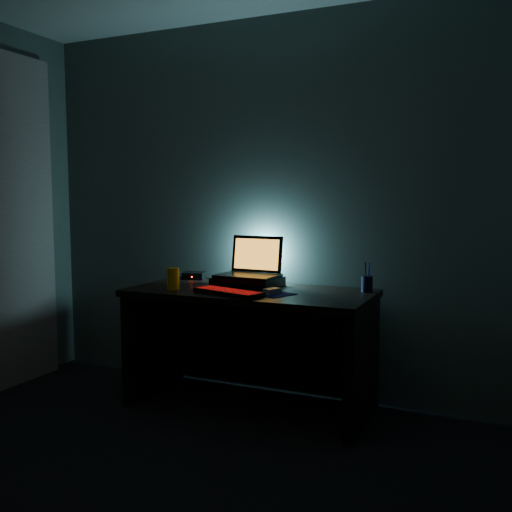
{
  "coord_description": "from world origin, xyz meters",
  "views": [
    {
      "loc": [
        1.44,
        -1.55,
        1.31
      ],
      "look_at": [
        0.06,
        1.57,
        0.97
      ],
      "focal_mm": 40.0,
      "sensor_mm": 36.0,
      "label": 1
    }
  ],
  "objects_px": {
    "router": "(194,276)",
    "pen_cup": "(367,284)",
    "mouse": "(272,291)",
    "juice_glass": "(173,279)",
    "laptop": "(251,267)",
    "keyboard": "(228,292)"
  },
  "relations": [
    {
      "from": "pen_cup",
      "to": "router",
      "type": "xyz_separation_m",
      "value": [
        -1.23,
        0.05,
        -0.02
      ]
    },
    {
      "from": "juice_glass",
      "to": "router",
      "type": "distance_m",
      "value": 0.46
    },
    {
      "from": "laptop",
      "to": "mouse",
      "type": "height_order",
      "value": "laptop"
    },
    {
      "from": "pen_cup",
      "to": "mouse",
      "type": "bearing_deg",
      "value": -148.11
    },
    {
      "from": "mouse",
      "to": "pen_cup",
      "type": "height_order",
      "value": "pen_cup"
    },
    {
      "from": "mouse",
      "to": "router",
      "type": "relative_size",
      "value": 0.59
    },
    {
      "from": "pen_cup",
      "to": "keyboard",
      "type": "bearing_deg",
      "value": -150.18
    },
    {
      "from": "keyboard",
      "to": "juice_glass",
      "type": "distance_m",
      "value": 0.4
    },
    {
      "from": "keyboard",
      "to": "juice_glass",
      "type": "height_order",
      "value": "juice_glass"
    },
    {
      "from": "router",
      "to": "pen_cup",
      "type": "bearing_deg",
      "value": -18.75
    },
    {
      "from": "pen_cup",
      "to": "router",
      "type": "relative_size",
      "value": 0.56
    },
    {
      "from": "pen_cup",
      "to": "router",
      "type": "height_order",
      "value": "pen_cup"
    },
    {
      "from": "laptop",
      "to": "router",
      "type": "relative_size",
      "value": 2.28
    },
    {
      "from": "laptop",
      "to": "keyboard",
      "type": "relative_size",
      "value": 0.84
    },
    {
      "from": "laptop",
      "to": "keyboard",
      "type": "distance_m",
      "value": 0.39
    },
    {
      "from": "pen_cup",
      "to": "laptop",
      "type": "bearing_deg",
      "value": -176.4
    },
    {
      "from": "juice_glass",
      "to": "router",
      "type": "height_order",
      "value": "juice_glass"
    },
    {
      "from": "juice_glass",
      "to": "router",
      "type": "bearing_deg",
      "value": 103.88
    },
    {
      "from": "keyboard",
      "to": "router",
      "type": "height_order",
      "value": "router"
    },
    {
      "from": "mouse",
      "to": "router",
      "type": "xyz_separation_m",
      "value": [
        -0.74,
        0.36,
        0.01
      ]
    },
    {
      "from": "laptop",
      "to": "router",
      "type": "xyz_separation_m",
      "value": [
        -0.49,
        0.1,
        -0.1
      ]
    },
    {
      "from": "laptop",
      "to": "juice_glass",
      "type": "height_order",
      "value": "laptop"
    }
  ]
}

